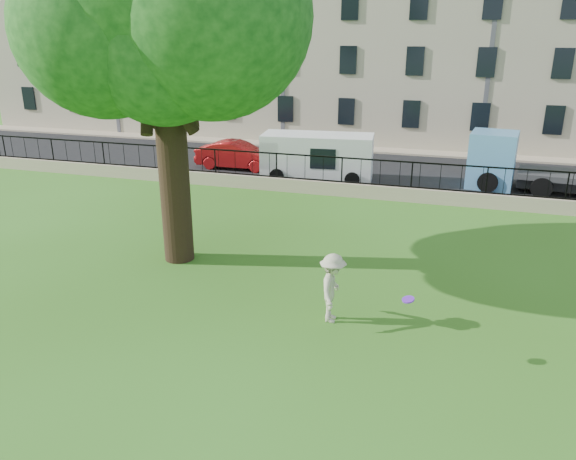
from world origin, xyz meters
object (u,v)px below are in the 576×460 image
(red_sedan, at_px, (237,155))
(white_van, at_px, (317,157))
(man, at_px, (332,288))
(frisbee, at_px, (408,300))
(blue_truck, at_px, (540,164))

(red_sedan, height_order, white_van, white_van)
(man, xyz_separation_m, red_sedan, (-8.33, 14.53, -0.19))
(man, bearing_deg, white_van, 12.17)
(red_sedan, bearing_deg, frisbee, -146.89)
(frisbee, relative_size, blue_truck, 0.04)
(frisbee, xyz_separation_m, red_sedan, (-10.26, 15.73, -0.74))
(man, height_order, white_van, white_van)
(red_sedan, relative_size, blue_truck, 0.71)
(white_van, bearing_deg, man, -80.37)
(man, relative_size, blue_truck, 0.30)
(frisbee, relative_size, white_van, 0.05)
(red_sedan, bearing_deg, man, -150.18)
(blue_truck, bearing_deg, man, -106.31)
(man, distance_m, red_sedan, 16.74)
(blue_truck, bearing_deg, frisbee, -98.30)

